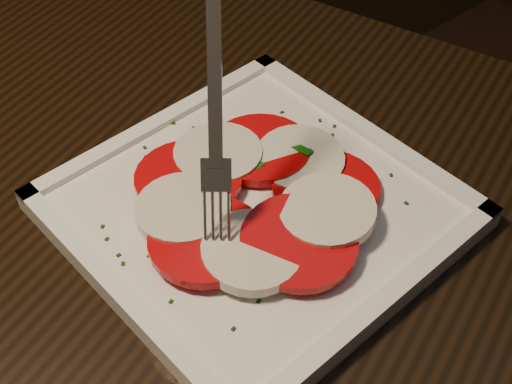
# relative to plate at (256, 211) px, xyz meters

# --- Properties ---
(plate) EXTENTS (0.35, 0.35, 0.01)m
(plate) POSITION_rel_plate_xyz_m (0.00, 0.00, 0.00)
(plate) COLOR white
(plate) RESTS_ON table
(caprese_salad) EXTENTS (0.23, 0.24, 0.03)m
(caprese_salad) POSITION_rel_plate_xyz_m (0.00, 0.00, 0.02)
(caprese_salad) COLOR #C5040C
(caprese_salad) RESTS_ON plate
(fork) EXTENTS (0.08, 0.10, 0.18)m
(fork) POSITION_rel_plate_xyz_m (-0.03, -0.01, 0.12)
(fork) COLOR white
(fork) RESTS_ON caprese_salad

